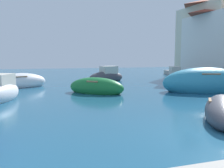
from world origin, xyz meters
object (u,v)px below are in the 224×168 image
(moored_boat_0, at_px, (206,83))
(moored_boat_4, at_px, (19,82))
(moored_boat_5, at_px, (96,87))
(waterfront_building_far, at_px, (217,35))
(moored_boat_9, at_px, (107,77))
(moored_boat_1, at_px, (223,111))
(moored_boat_7, at_px, (174,77))

(moored_boat_0, height_order, moored_boat_4, moored_boat_0)
(moored_boat_4, relative_size, moored_boat_5, 1.16)
(moored_boat_5, distance_m, waterfront_building_far, 17.08)
(moored_boat_0, relative_size, moored_boat_9, 1.56)
(moored_boat_1, xyz_separation_m, moored_boat_9, (-0.33, 13.84, 0.12))
(moored_boat_1, height_order, moored_boat_7, moored_boat_7)
(moored_boat_0, relative_size, moored_boat_1, 1.59)
(moored_boat_1, relative_size, moored_boat_5, 1.01)
(moored_boat_5, xyz_separation_m, moored_boat_7, (8.40, 5.03, 0.05))
(moored_boat_0, relative_size, moored_boat_4, 1.39)
(moored_boat_1, xyz_separation_m, waterfront_building_far, (12.00, 14.73, 4.19))
(moored_boat_0, bearing_deg, moored_boat_5, 6.30)
(moored_boat_0, distance_m, waterfront_building_far, 12.64)
(moored_boat_5, xyz_separation_m, moored_boat_9, (2.49, 6.51, 0.08))
(moored_boat_4, distance_m, moored_boat_5, 6.32)
(moored_boat_4, bearing_deg, moored_boat_9, 174.33)
(moored_boat_5, bearing_deg, waterfront_building_far, 66.59)
(moored_boat_0, height_order, waterfront_building_far, waterfront_building_far)
(moored_boat_0, relative_size, waterfront_building_far, 0.74)
(moored_boat_7, bearing_deg, moored_boat_1, 173.69)
(moored_boat_4, height_order, moored_boat_9, moored_boat_9)
(moored_boat_0, distance_m, moored_boat_4, 12.74)
(moored_boat_4, relative_size, moored_boat_9, 1.12)
(moored_boat_0, xyz_separation_m, waterfront_building_far, (8.11, 8.86, 3.95))
(moored_boat_7, height_order, moored_boat_9, moored_boat_9)
(moored_boat_0, xyz_separation_m, moored_boat_1, (-3.89, -5.87, -0.24))
(moored_boat_4, xyz_separation_m, moored_boat_5, (4.65, -4.28, -0.02))
(moored_boat_0, distance_m, moored_boat_7, 6.71)
(moored_boat_4, xyz_separation_m, moored_boat_7, (13.06, 0.75, 0.02))
(moored_boat_7, relative_size, moored_boat_9, 0.92)
(moored_boat_0, relative_size, moored_boat_5, 1.61)
(moored_boat_7, xyz_separation_m, moored_boat_9, (-5.91, 1.48, 0.03))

